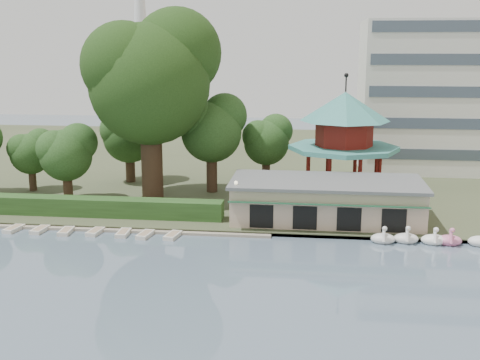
% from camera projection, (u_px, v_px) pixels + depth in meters
% --- Properties ---
extents(ground_plane, '(220.00, 220.00, 0.00)m').
position_uv_depth(ground_plane, '(176.00, 314.00, 38.97)').
color(ground_plane, slate).
rests_on(ground_plane, ground).
extents(shore, '(220.00, 70.00, 0.40)m').
position_uv_depth(shore, '(254.00, 162.00, 89.31)').
color(shore, '#424930').
rests_on(shore, ground).
extents(embankment, '(220.00, 0.60, 0.30)m').
position_uv_depth(embankment, '(218.00, 232.00, 55.70)').
color(embankment, gray).
rests_on(embankment, ground).
extents(dock, '(34.00, 1.60, 0.24)m').
position_uv_depth(dock, '(93.00, 228.00, 57.02)').
color(dock, gray).
rests_on(dock, ground).
extents(boathouse, '(18.60, 9.39, 3.90)m').
position_uv_depth(boathouse, '(326.00, 200.00, 58.57)').
color(boathouse, tan).
rests_on(boathouse, shore).
extents(pavilion, '(12.40, 12.40, 13.50)m').
position_uv_depth(pavilion, '(344.00, 134.00, 66.93)').
color(pavilion, tan).
rests_on(pavilion, shore).
extents(hedge, '(30.00, 2.00, 1.80)m').
position_uv_depth(hedge, '(75.00, 206.00, 60.32)').
color(hedge, '#274A1D').
rests_on(hedge, shore).
extents(lamp_post, '(0.36, 0.36, 4.28)m').
position_uv_depth(lamp_post, '(236.00, 195.00, 56.47)').
color(lamp_post, black).
rests_on(lamp_post, shore).
extents(big_tree, '(14.38, 13.40, 20.81)m').
position_uv_depth(big_tree, '(151.00, 74.00, 64.28)').
color(big_tree, '#3A281C').
rests_on(big_tree, shore).
extents(small_trees, '(39.42, 16.22, 11.38)m').
position_uv_depth(small_trees, '(123.00, 138.00, 69.64)').
color(small_trees, '#3A281C').
rests_on(small_trees, shore).
extents(moored_rowboats, '(24.35, 2.73, 0.36)m').
position_uv_depth(moored_rowboats, '(53.00, 231.00, 56.06)').
color(moored_rowboats, beige).
rests_on(moored_rowboats, ground).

